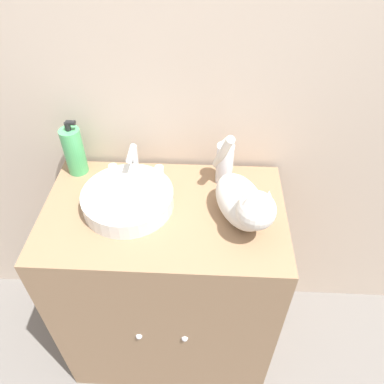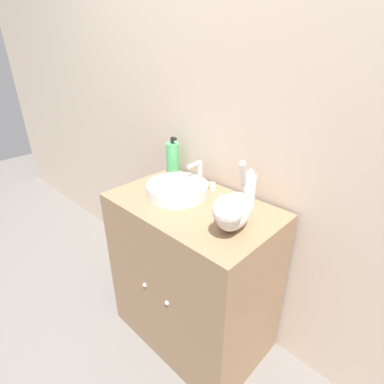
% 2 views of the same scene
% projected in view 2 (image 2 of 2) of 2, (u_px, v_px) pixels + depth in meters
% --- Properties ---
extents(ground_plane, '(8.00, 8.00, 0.00)m').
position_uv_depth(ground_plane, '(160.00, 358.00, 1.64)').
color(ground_plane, slate).
extents(wall_back, '(6.00, 0.05, 2.50)m').
position_uv_depth(wall_back, '(235.00, 112.00, 1.43)').
color(wall_back, '#C6B29E').
rests_on(wall_back, ground_plane).
extents(vanity_cabinet, '(0.82, 0.51, 0.87)m').
position_uv_depth(vanity_cabinet, '(192.00, 274.00, 1.60)').
color(vanity_cabinet, '#8C6B4C').
rests_on(vanity_cabinet, ground_plane).
extents(sink_basin, '(0.30, 0.30, 0.06)m').
position_uv_depth(sink_basin, '(177.00, 189.00, 1.48)').
color(sink_basin, silver).
rests_on(sink_basin, vanity_cabinet).
extents(faucet, '(0.20, 0.10, 0.14)m').
position_uv_depth(faucet, '(199.00, 175.00, 1.57)').
color(faucet, silver).
rests_on(faucet, vanity_cabinet).
extents(cat, '(0.22, 0.37, 0.24)m').
position_uv_depth(cat, '(232.00, 210.00, 1.19)').
color(cat, silver).
rests_on(cat, vanity_cabinet).
extents(soap_bottle, '(0.07, 0.07, 0.22)m').
position_uv_depth(soap_bottle, '(173.00, 158.00, 1.70)').
color(soap_bottle, '#4CB266').
rests_on(soap_bottle, vanity_cabinet).
extents(spray_bottle, '(0.06, 0.06, 0.19)m').
position_uv_depth(spray_bottle, '(249.00, 188.00, 1.35)').
color(spray_bottle, silver).
rests_on(spray_bottle, vanity_cabinet).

